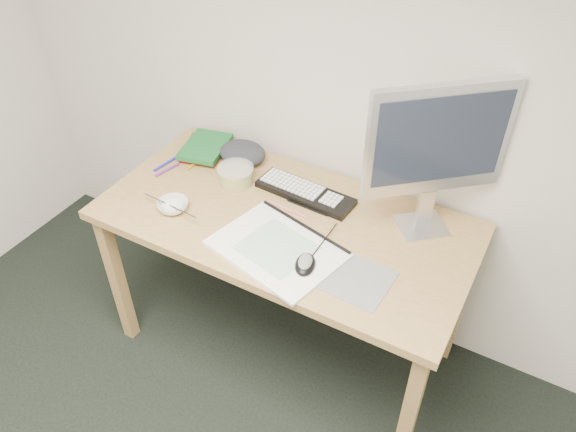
% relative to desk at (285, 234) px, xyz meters
% --- Properties ---
extents(desk, '(1.40, 0.70, 0.75)m').
position_rel_desk_xyz_m(desk, '(0.00, 0.00, 0.00)').
color(desk, tan).
rests_on(desk, ground).
extents(mousepad, '(0.24, 0.22, 0.00)m').
position_rel_desk_xyz_m(mousepad, '(0.36, -0.16, 0.08)').
color(mousepad, slate).
rests_on(mousepad, desk).
extents(sketchpad, '(0.49, 0.40, 0.01)m').
position_rel_desk_xyz_m(sketchpad, '(0.06, -0.17, 0.09)').
color(sketchpad, white).
rests_on(sketchpad, desk).
extents(keyboard, '(0.40, 0.15, 0.02)m').
position_rel_desk_xyz_m(keyboard, '(0.00, 0.16, 0.09)').
color(keyboard, black).
rests_on(keyboard, desk).
extents(monitor, '(0.39, 0.35, 0.57)m').
position_rel_desk_xyz_m(monitor, '(0.46, 0.20, 0.44)').
color(monitor, silver).
rests_on(monitor, desk).
extents(mouse, '(0.10, 0.13, 0.04)m').
position_rel_desk_xyz_m(mouse, '(0.19, -0.20, 0.11)').
color(mouse, black).
rests_on(mouse, sketchpad).
extents(rice_bowl, '(0.13, 0.13, 0.04)m').
position_rel_desk_xyz_m(rice_bowl, '(-0.39, -0.16, 0.10)').
color(rice_bowl, white).
rests_on(rice_bowl, desk).
extents(chopsticks, '(0.26, 0.04, 0.02)m').
position_rel_desk_xyz_m(chopsticks, '(-0.39, -0.19, 0.12)').
color(chopsticks, '#B3B3B5').
rests_on(chopsticks, rice_bowl).
extents(fruit_tub, '(0.18, 0.18, 0.07)m').
position_rel_desk_xyz_m(fruit_tub, '(-0.28, 0.10, 0.12)').
color(fruit_tub, '#D8C54C').
rests_on(fruit_tub, desk).
extents(book_red, '(0.22, 0.26, 0.02)m').
position_rel_desk_xyz_m(book_red, '(-0.53, 0.22, 0.09)').
color(book_red, maroon).
rests_on(book_red, desk).
extents(book_green, '(0.22, 0.26, 0.02)m').
position_rel_desk_xyz_m(book_green, '(-0.51, 0.21, 0.11)').
color(book_green, '#175E29').
rests_on(book_green, book_red).
extents(cloth_lump, '(0.17, 0.14, 0.07)m').
position_rel_desk_xyz_m(cloth_lump, '(-0.34, 0.24, 0.12)').
color(cloth_lump, '#292D32').
rests_on(cloth_lump, desk).
extents(pencil_pink, '(0.18, 0.02, 0.01)m').
position_rel_desk_xyz_m(pencil_pink, '(-0.01, 0.04, 0.09)').
color(pencil_pink, pink).
rests_on(pencil_pink, desk).
extents(pencil_tan, '(0.15, 0.12, 0.01)m').
position_rel_desk_xyz_m(pencil_tan, '(0.02, -0.01, 0.09)').
color(pencil_tan, tan).
rests_on(pencil_tan, desk).
extents(pencil_black, '(0.18, 0.02, 0.01)m').
position_rel_desk_xyz_m(pencil_black, '(0.05, 0.09, 0.09)').
color(pencil_black, black).
rests_on(pencil_black, desk).
extents(marker_blue, '(0.03, 0.12, 0.01)m').
position_rel_desk_xyz_m(marker_blue, '(-0.61, 0.05, 0.09)').
color(marker_blue, '#1F1FA8').
rests_on(marker_blue, desk).
extents(marker_orange, '(0.01, 0.12, 0.01)m').
position_rel_desk_xyz_m(marker_orange, '(-0.50, 0.13, 0.09)').
color(marker_orange, '#C08116').
rests_on(marker_orange, desk).
extents(marker_purple, '(0.04, 0.12, 0.01)m').
position_rel_desk_xyz_m(marker_purple, '(-0.57, 0.03, 0.09)').
color(marker_purple, '#662486').
rests_on(marker_purple, desk).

